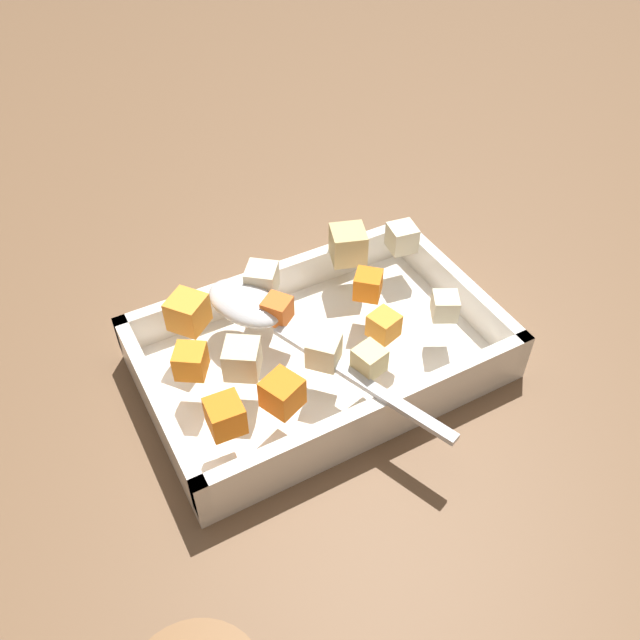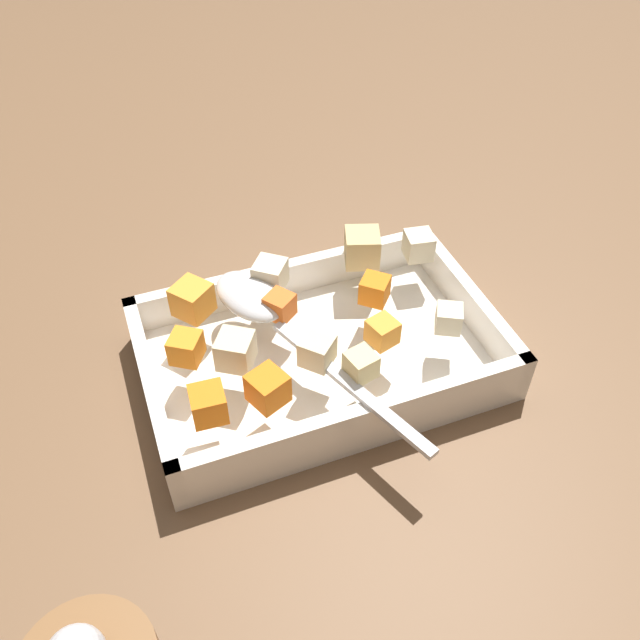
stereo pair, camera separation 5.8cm
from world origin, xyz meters
TOP-DOWN VIEW (x-y plane):
  - ground_plane at (0.00, 0.00)m, footprint 4.00×4.00m
  - baking_dish at (0.01, -0.02)m, footprint 0.31×0.20m
  - carrot_chunk_center at (0.04, -0.05)m, footprint 0.03×0.03m
  - carrot_chunk_heap_side at (0.08, 0.04)m, footprint 0.04×0.04m
  - carrot_chunk_corner_nw at (-0.03, 0.01)m, footprint 0.03×0.03m
  - carrot_chunk_corner_ne at (0.13, -0.03)m, footprint 0.03×0.03m
  - carrot_chunk_near_right at (-0.05, -0.04)m, footprint 0.03×0.03m
  - carrot_chunk_mid_left at (0.13, 0.04)m, footprint 0.03×0.03m
  - carrot_chunk_corner_sw at (0.11, -0.08)m, footprint 0.04×0.04m
  - potato_chunk_far_left at (0.04, -0.09)m, footprint 0.04×0.04m
  - potato_chunk_back_center at (0.03, 0.02)m, footprint 0.04×0.04m
  - potato_chunk_front_center at (-0.09, 0.02)m, footprint 0.03×0.03m
  - potato_chunk_rim_edge at (-0.00, 0.04)m, footprint 0.03×0.03m
  - potato_chunk_heap_top at (-0.11, -0.08)m, footprint 0.03×0.03m
  - potato_chunk_near_left at (-0.06, -0.09)m, footprint 0.04×0.04m
  - potato_chunk_under_handle at (0.09, -0.01)m, footprint 0.04×0.04m
  - serving_spoon at (0.06, -0.06)m, footprint 0.12×0.25m

SIDE VIEW (x-z plane):
  - ground_plane at x=0.00m, z-range 0.00..0.00m
  - baking_dish at x=0.01m, z-range -0.01..0.04m
  - serving_spoon at x=0.06m, z-range 0.05..0.07m
  - potato_chunk_front_center at x=-0.09m, z-range 0.05..0.07m
  - carrot_chunk_center at x=0.04m, z-range 0.05..0.07m
  - potato_chunk_rim_edge at x=0.00m, z-range 0.05..0.07m
  - carrot_chunk_corner_nw at x=-0.03m, z-range 0.05..0.07m
  - carrot_chunk_near_right at x=-0.05m, z-range 0.05..0.07m
  - carrot_chunk_corner_ne at x=0.13m, z-range 0.05..0.08m
  - potato_chunk_back_center at x=0.03m, z-range 0.05..0.08m
  - potato_chunk_heap_top at x=-0.11m, z-range 0.05..0.08m
  - carrot_chunk_mid_left at x=0.13m, z-range 0.05..0.08m
  - carrot_chunk_heap_side at x=0.08m, z-range 0.05..0.08m
  - potato_chunk_far_left at x=0.04m, z-range 0.05..0.08m
  - potato_chunk_under_handle at x=0.09m, z-range 0.05..0.08m
  - carrot_chunk_corner_sw at x=0.11m, z-range 0.05..0.08m
  - potato_chunk_near_left at x=-0.06m, z-range 0.05..0.08m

